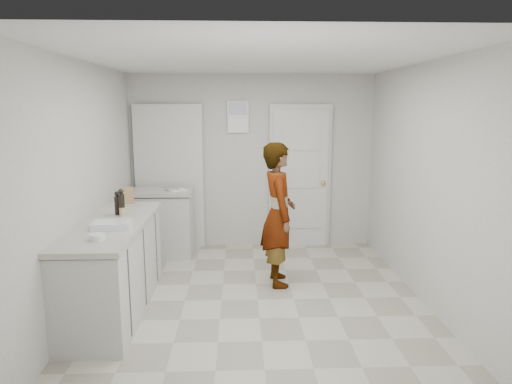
{
  "coord_description": "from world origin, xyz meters",
  "views": [
    {
      "loc": [
        -0.19,
        -4.6,
        2.04
      ],
      "look_at": [
        -0.0,
        0.4,
        1.1
      ],
      "focal_mm": 32.0,
      "sensor_mm": 36.0,
      "label": 1
    }
  ],
  "objects_px": {
    "spice_jar": "(122,212)",
    "egg_bowl": "(97,237)",
    "oil_cruet_a": "(117,203)",
    "oil_cruet_b": "(122,203)",
    "person": "(278,214)",
    "baking_dish": "(112,225)",
    "cake_mix_box": "(128,195)"
  },
  "relations": [
    {
      "from": "spice_jar",
      "to": "egg_bowl",
      "type": "height_order",
      "value": "spice_jar"
    },
    {
      "from": "oil_cruet_a",
      "to": "oil_cruet_b",
      "type": "bearing_deg",
      "value": -44.72
    },
    {
      "from": "person",
      "to": "egg_bowl",
      "type": "height_order",
      "value": "person"
    },
    {
      "from": "spice_jar",
      "to": "baking_dish",
      "type": "xyz_separation_m",
      "value": [
        0.02,
        -0.48,
        -0.02
      ]
    },
    {
      "from": "spice_jar",
      "to": "oil_cruet_a",
      "type": "height_order",
      "value": "oil_cruet_a"
    },
    {
      "from": "cake_mix_box",
      "to": "egg_bowl",
      "type": "height_order",
      "value": "cake_mix_box"
    },
    {
      "from": "baking_dish",
      "to": "cake_mix_box",
      "type": "bearing_deg",
      "value": 95.36
    },
    {
      "from": "cake_mix_box",
      "to": "egg_bowl",
      "type": "xyz_separation_m",
      "value": [
        0.08,
        -1.48,
        -0.07
      ]
    },
    {
      "from": "spice_jar",
      "to": "oil_cruet_b",
      "type": "height_order",
      "value": "oil_cruet_b"
    },
    {
      "from": "spice_jar",
      "to": "oil_cruet_a",
      "type": "xyz_separation_m",
      "value": [
        -0.06,
        0.07,
        0.07
      ]
    },
    {
      "from": "egg_bowl",
      "to": "spice_jar",
      "type": "bearing_deg",
      "value": 90.3
    },
    {
      "from": "oil_cruet_b",
      "to": "cake_mix_box",
      "type": "bearing_deg",
      "value": 97.2
    },
    {
      "from": "baking_dish",
      "to": "egg_bowl",
      "type": "relative_size",
      "value": 2.72
    },
    {
      "from": "cake_mix_box",
      "to": "oil_cruet_b",
      "type": "relative_size",
      "value": 0.69
    },
    {
      "from": "baking_dish",
      "to": "oil_cruet_b",
      "type": "bearing_deg",
      "value": 93.11
    },
    {
      "from": "baking_dish",
      "to": "egg_bowl",
      "type": "height_order",
      "value": "baking_dish"
    },
    {
      "from": "oil_cruet_a",
      "to": "person",
      "type": "bearing_deg",
      "value": 11.41
    },
    {
      "from": "oil_cruet_b",
      "to": "baking_dish",
      "type": "xyz_separation_m",
      "value": [
        0.03,
        -0.49,
        -0.11
      ]
    },
    {
      "from": "person",
      "to": "baking_dish",
      "type": "distance_m",
      "value": 1.88
    },
    {
      "from": "spice_jar",
      "to": "baking_dish",
      "type": "relative_size",
      "value": 0.24
    },
    {
      "from": "person",
      "to": "baking_dish",
      "type": "relative_size",
      "value": 4.5
    },
    {
      "from": "oil_cruet_b",
      "to": "egg_bowl",
      "type": "height_order",
      "value": "oil_cruet_b"
    },
    {
      "from": "egg_bowl",
      "to": "oil_cruet_a",
      "type": "bearing_deg",
      "value": 94.02
    },
    {
      "from": "cake_mix_box",
      "to": "spice_jar",
      "type": "distance_m",
      "value": 0.61
    },
    {
      "from": "person",
      "to": "egg_bowl",
      "type": "relative_size",
      "value": 12.25
    },
    {
      "from": "oil_cruet_a",
      "to": "egg_bowl",
      "type": "xyz_separation_m",
      "value": [
        0.07,
        -0.94,
        -0.09
      ]
    },
    {
      "from": "person",
      "to": "oil_cruet_a",
      "type": "distance_m",
      "value": 1.77
    },
    {
      "from": "egg_bowl",
      "to": "person",
      "type": "bearing_deg",
      "value": 37.76
    },
    {
      "from": "person",
      "to": "baking_dish",
      "type": "bearing_deg",
      "value": 114.1
    },
    {
      "from": "cake_mix_box",
      "to": "oil_cruet_b",
      "type": "bearing_deg",
      "value": -102.06
    },
    {
      "from": "spice_jar",
      "to": "baking_dish",
      "type": "bearing_deg",
      "value": -87.18
    },
    {
      "from": "cake_mix_box",
      "to": "baking_dish",
      "type": "bearing_deg",
      "value": -103.9
    }
  ]
}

